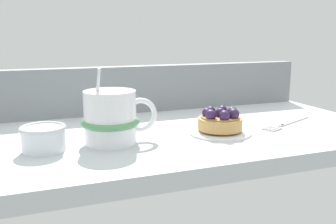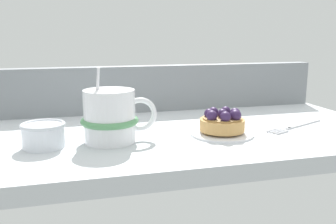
{
  "view_description": "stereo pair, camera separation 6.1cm",
  "coord_description": "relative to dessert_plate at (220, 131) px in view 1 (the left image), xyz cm",
  "views": [
    {
      "loc": [
        -24.76,
        -63.92,
        18.06
      ],
      "look_at": [
        -2.66,
        -4.85,
        4.65
      ],
      "focal_mm": 40.04,
      "sensor_mm": 36.0,
      "label": 1
    },
    {
      "loc": [
        -19.0,
        -65.77,
        18.06
      ],
      "look_at": [
        -2.66,
        -4.85,
        4.65
      ],
      "focal_mm": 40.04,
      "sensor_mm": 36.0,
      "label": 2
    }
  ],
  "objects": [
    {
      "name": "window_rail_back",
      "position": [
        -7.33,
        24.06,
        4.93
      ],
      "size": [
        80.48,
        3.33,
        10.58
      ],
      "primitive_type": "cube",
      "color": "gray",
      "rests_on": "ground_plane"
    },
    {
      "name": "ground_plane",
      "position": [
        -7.33,
        5.22,
        -1.76
      ],
      "size": [
        82.13,
        41.01,
        2.8
      ],
      "primitive_type": "cube",
      "color": "silver"
    },
    {
      "name": "coffee_mug",
      "position": [
        -19.77,
        0.74,
        3.97
      ],
      "size": [
        12.92,
        9.67,
        12.58
      ],
      "color": "white",
      "rests_on": "ground_plane"
    },
    {
      "name": "sugar_bowl",
      "position": [
        -30.62,
        0.34,
        1.77
      ],
      "size": [
        7.08,
        7.08,
        4.0
      ],
      "color": "silver",
      "rests_on": "ground_plane"
    },
    {
      "name": "dessert_fork",
      "position": [
        16.19,
        1.37,
        -0.06
      ],
      "size": [
        15.5,
        8.07,
        0.6
      ],
      "color": "silver",
      "rests_on": "ground_plane"
    },
    {
      "name": "dessert_plate",
      "position": [
        0.0,
        0.0,
        0.0
      ],
      "size": [
        11.46,
        11.46,
        0.78
      ],
      "color": "white",
      "rests_on": "ground_plane"
    },
    {
      "name": "raspberry_tart",
      "position": [
        0.0,
        -0.05,
        2.09
      ],
      "size": [
        8.05,
        8.05,
        4.1
      ],
      "color": "tan",
      "rests_on": "dessert_plate"
    }
  ]
}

